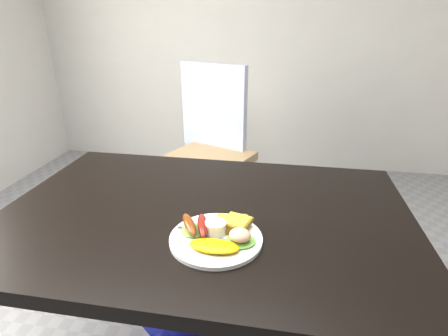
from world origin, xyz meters
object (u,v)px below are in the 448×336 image
object	(u,v)px
dining_chair	(207,160)
plate	(216,239)
dining_table	(205,216)
person	(226,161)

from	to	relation	value
dining_chair	plate	bearing A→B (deg)	-54.48
dining_table	plate	xyz separation A→B (m)	(0.06, -0.15, 0.03)
dining_chair	plate	size ratio (longest dim) A/B	2.01
dining_table	dining_chair	bearing A→B (deg)	102.37
dining_table	person	distance (m)	0.45
dining_table	plate	distance (m)	0.16
dining_table	person	size ratio (longest dim) A/B	0.83
person	plate	distance (m)	0.60
dining_table	plate	bearing A→B (deg)	-67.10
person	plate	bearing A→B (deg)	111.53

